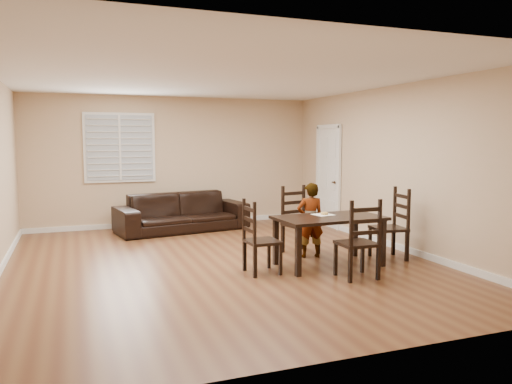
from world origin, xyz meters
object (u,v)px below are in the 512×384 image
chair_near (296,222)px  chair_right (396,226)px  chair_far (362,244)px  chair_left (254,240)px  dining_table (329,223)px  sofa (182,212)px  donut (324,213)px  child (310,220)px

chair_near → chair_right: (1.24, -0.95, 0.01)m
chair_far → chair_right: size_ratio=0.97×
chair_far → chair_left: (-1.20, 0.77, -0.02)m
dining_table → chair_left: chair_left is taller
chair_right → sofa: (-2.58, 3.43, -0.12)m
donut → sofa: (-1.42, 3.29, -0.37)m
chair_far → chair_left: chair_far is taller
chair_right → donut: 1.20m
chair_right → chair_near: bearing=-119.4°
chair_left → chair_right: 2.35m
chair_right → sofa: chair_right is taller
chair_far → chair_left: 1.43m
chair_right → donut: bearing=-88.9°
chair_far → child: child is taller
chair_right → chair_left: bearing=-80.0°
dining_table → child: size_ratio=1.35×
chair_far → donut: (-0.02, 0.99, 0.26)m
chair_left → sofa: 3.52m
chair_near → chair_left: size_ratio=1.06×
chair_left → chair_right: (2.35, 0.08, 0.03)m
donut → sofa: 3.60m
chair_left → donut: bearing=-80.7°
chair_left → donut: 1.23m
chair_far → child: (-0.06, 1.37, 0.10)m
chair_left → sofa: (-0.23, 3.51, -0.08)m
dining_table → sofa: bearing=109.4°
dining_table → donut: donut is taller
dining_table → chair_near: (-0.07, 0.98, -0.14)m
chair_near → chair_left: 1.51m
child → chair_far: bearing=101.7°
donut → chair_left: bearing=-169.2°
chair_near → donut: size_ratio=9.59×
chair_right → child: bearing=-105.4°
chair_near → chair_right: 1.57m
chair_near → sofa: size_ratio=0.42×
sofa → chair_left: bearing=-95.9°
donut → chair_near: bearing=95.5°
child → sofa: child is taller
donut → sofa: donut is taller
dining_table → chair_left: (-1.17, -0.05, -0.17)m
dining_table → donut: (0.01, 0.17, 0.11)m
child → donut: child is taller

